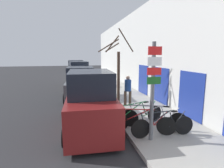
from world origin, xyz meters
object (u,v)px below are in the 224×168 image
object	(u,v)px
bicycle_1	(142,123)
parked_car_2	(79,76)
bicycle_3	(136,116)
street_tree	(118,72)
bicycle_2	(153,118)
bicycle_0	(163,126)
signpost	(153,89)
parked_car_1	(81,85)
pedestrian_near	(128,88)
parked_car_3	(76,71)
parked_car_0	(90,103)

from	to	relation	value
bicycle_1	parked_car_2	xyz separation A→B (m)	(-1.76, 11.08, 0.52)
bicycle_1	bicycle_3	distance (m)	0.70
street_tree	bicycle_1	bearing A→B (deg)	-91.28
bicycle_2	bicycle_0	bearing A→B (deg)	-152.35
signpost	parked_car_2	bearing A→B (deg)	99.04
bicycle_0	street_tree	world-z (taller)	street_tree
parked_car_1	street_tree	world-z (taller)	street_tree
bicycle_2	parked_car_2	bearing A→B (deg)	37.81
bicycle_2	pedestrian_near	size ratio (longest dim) A/B	1.37
bicycle_3	pedestrian_near	size ratio (longest dim) A/B	1.50
bicycle_3	parked_car_2	size ratio (longest dim) A/B	0.58
parked_car_3	bicycle_3	bearing A→B (deg)	-81.02
parked_car_3	bicycle_1	bearing A→B (deg)	-81.49
bicycle_0	parked_car_3	distance (m)	16.95
signpost	bicycle_3	bearing A→B (deg)	92.00
parked_car_0	parked_car_1	distance (m)	5.08
bicycle_1	bicycle_2	xyz separation A→B (m)	(0.57, 0.26, 0.01)
street_tree	bicycle_0	bearing A→B (deg)	-82.96
parked_car_2	bicycle_3	bearing A→B (deg)	-83.43
bicycle_2	parked_car_3	size ratio (longest dim) A/B	0.48
bicycle_0	bicycle_3	size ratio (longest dim) A/B	0.91
bicycle_3	parked_car_3	xyz separation A→B (m)	(-1.89, 15.65, 0.51)
signpost	parked_car_1	size ratio (longest dim) A/B	0.76
parked_car_0	parked_car_1	size ratio (longest dim) A/B	1.06
bicycle_0	pedestrian_near	size ratio (longest dim) A/B	1.37
parked_car_1	bicycle_0	bearing A→B (deg)	-66.21
street_tree	bicycle_3	bearing A→B (deg)	-90.58
street_tree	parked_car_3	bearing A→B (deg)	98.63
bicycle_0	parked_car_2	bearing A→B (deg)	14.20
parked_car_2	parked_car_3	bearing A→B (deg)	87.56
bicycle_3	parked_car_1	world-z (taller)	parked_car_1
pedestrian_near	parked_car_0	bearing A→B (deg)	46.64
parked_car_2	parked_car_3	distance (m)	5.27
bicycle_0	bicycle_2	size ratio (longest dim) A/B	1.00
bicycle_2	bicycle_3	xyz separation A→B (m)	(-0.52, 0.44, 0.00)
bicycle_3	parked_car_2	world-z (taller)	parked_car_2
parked_car_2	parked_car_1	bearing A→B (deg)	-94.28
bicycle_1	parked_car_2	bearing A→B (deg)	35.25
bicycle_3	pedestrian_near	bearing A→B (deg)	-25.47
bicycle_1	pedestrian_near	world-z (taller)	pedestrian_near
parked_car_1	pedestrian_near	bearing A→B (deg)	-43.02
signpost	street_tree	distance (m)	4.27
pedestrian_near	parked_car_2	bearing A→B (deg)	-71.49
bicycle_2	parked_car_1	size ratio (longest dim) A/B	0.54
signpost	bicycle_2	size ratio (longest dim) A/B	1.41
bicycle_0	pedestrian_near	world-z (taller)	pedestrian_near
bicycle_2	bicycle_3	bearing A→B (deg)	75.64
parked_car_2	parked_car_0	bearing A→B (deg)	-93.10
parked_car_3	parked_car_0	bearing A→B (deg)	-87.46
parked_car_1	street_tree	distance (m)	3.34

